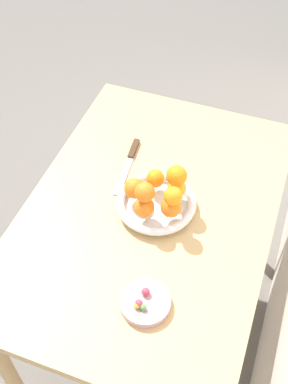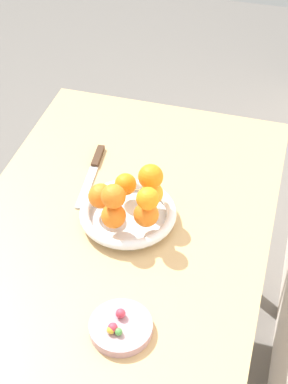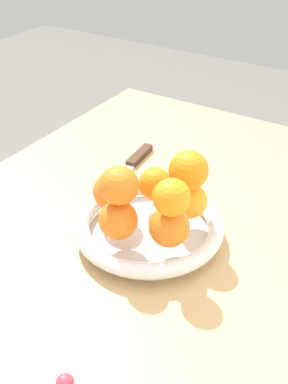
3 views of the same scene
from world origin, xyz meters
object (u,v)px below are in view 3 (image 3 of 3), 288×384
at_px(candy_ball_3, 65,383).
at_px(fruit_bowl, 149,227).
at_px(orange_1, 190,201).
at_px(orange_5, 172,197).
at_px(orange_3, 112,191).
at_px(orange_6, 189,170).
at_px(dining_table, 136,277).
at_px(knife, 126,169).
at_px(orange_7, 119,186).
at_px(orange_0, 169,227).
at_px(orange_2, 155,184).
at_px(orange_4, 119,220).

bearing_deg(candy_ball_3, fruit_bowl, -166.02).
distance_m(orange_1, orange_5, 0.11).
bearing_deg(orange_3, orange_5, 74.26).
relative_size(orange_5, orange_6, 0.89).
distance_m(dining_table, knife, 0.24).
distance_m(fruit_bowl, candy_ball_3, 0.31).
relative_size(orange_6, candy_ball_3, 2.90).
relative_size(orange_1, knife, 0.22).
relative_size(orange_1, orange_7, 0.98).
xyz_separation_m(orange_0, orange_1, (-0.08, -0.01, -0.00)).
distance_m(orange_2, orange_6, 0.10).
xyz_separation_m(dining_table, knife, (-0.17, -0.13, 0.09)).
relative_size(orange_4, knife, 0.24).
relative_size(orange_1, orange_5, 1.05).
xyz_separation_m(orange_0, orange_2, (-0.09, -0.08, -0.00)).
distance_m(orange_6, candy_ball_3, 0.36).
bearing_deg(dining_table, knife, -141.77).
bearing_deg(orange_2, orange_6, 73.59).
relative_size(dining_table, orange_1, 18.75).
xyz_separation_m(orange_5, knife, (-0.20, -0.22, -0.13)).
bearing_deg(knife, orange_6, 59.12).
relative_size(fruit_bowl, orange_3, 3.86).
relative_size(dining_table, orange_2, 19.09).
height_order(fruit_bowl, orange_5, orange_5).
xyz_separation_m(orange_7, candy_ball_3, (0.25, 0.09, -0.10)).
xyz_separation_m(candy_ball_3, knife, (-0.46, -0.23, -0.03)).
height_order(fruit_bowl, orange_7, orange_7).
distance_m(dining_table, orange_7, 0.22).
xyz_separation_m(fruit_bowl, orange_4, (0.06, -0.02, 0.05)).
bearing_deg(orange_2, dining_table, 5.25).
bearing_deg(orange_4, orange_2, -176.21).
xyz_separation_m(orange_1, candy_ball_3, (0.35, 0.02, -0.04)).
bearing_deg(orange_6, orange_1, 162.32).
xyz_separation_m(orange_3, orange_6, (-0.04, 0.12, 0.06)).
distance_m(orange_0, orange_4, 0.08).
relative_size(orange_2, candy_ball_3, 2.65).
bearing_deg(orange_6, orange_7, -34.77).
height_order(dining_table, knife, knife).
xyz_separation_m(orange_0, orange_5, (0.01, 0.01, 0.06)).
distance_m(fruit_bowl, orange_7, 0.13).
distance_m(orange_4, knife, 0.27).
relative_size(orange_7, candy_ball_3, 2.76).
bearing_deg(fruit_bowl, candy_ball_3, 13.98).
bearing_deg(orange_3, candy_ball_3, 25.82).
bearing_deg(orange_4, dining_table, -178.41).
height_order(dining_table, orange_1, orange_1).
bearing_deg(knife, candy_ball_3, 26.22).
height_order(fruit_bowl, orange_0, orange_0).
distance_m(orange_0, orange_5, 0.06).
bearing_deg(orange_0, orange_6, -172.97).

